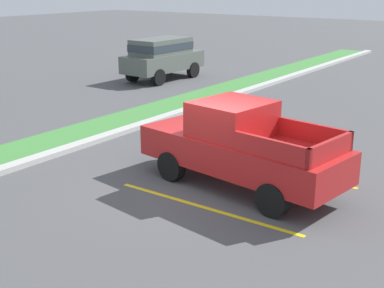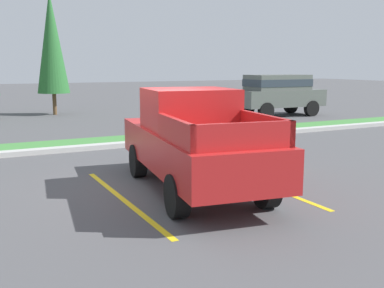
{
  "view_description": "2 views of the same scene",
  "coord_description": "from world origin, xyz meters",
  "px_view_note": "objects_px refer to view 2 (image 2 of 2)",
  "views": [
    {
      "loc": [
        -9.89,
        -6.65,
        4.84
      ],
      "look_at": [
        -0.19,
        0.29,
        1.13
      ],
      "focal_mm": 49.09,
      "sensor_mm": 36.0,
      "label": 1
    },
    {
      "loc": [
        -3.7,
        -8.92,
        2.58
      ],
      "look_at": [
        1.06,
        0.43,
        0.78
      ],
      "focal_mm": 43.12,
      "sensor_mm": 36.0,
      "label": 2
    }
  ],
  "objects_px": {
    "cypress_tree_right_inner": "(52,43)",
    "traffic_cone": "(293,159)",
    "pickup_truck_main": "(193,141)",
    "suv_distant": "(279,92)"
  },
  "relations": [
    {
      "from": "cypress_tree_right_inner",
      "to": "traffic_cone",
      "type": "height_order",
      "value": "cypress_tree_right_inner"
    },
    {
      "from": "pickup_truck_main",
      "to": "traffic_cone",
      "type": "height_order",
      "value": "pickup_truck_main"
    },
    {
      "from": "pickup_truck_main",
      "to": "cypress_tree_right_inner",
      "type": "distance_m",
      "value": 16.71
    },
    {
      "from": "pickup_truck_main",
      "to": "cypress_tree_right_inner",
      "type": "relative_size",
      "value": 0.86
    },
    {
      "from": "pickup_truck_main",
      "to": "suv_distant",
      "type": "distance_m",
      "value": 14.89
    },
    {
      "from": "suv_distant",
      "to": "traffic_cone",
      "type": "distance_m",
      "value": 12.63
    },
    {
      "from": "pickup_truck_main",
      "to": "suv_distant",
      "type": "relative_size",
      "value": 1.17
    },
    {
      "from": "pickup_truck_main",
      "to": "cypress_tree_right_inner",
      "type": "height_order",
      "value": "cypress_tree_right_inner"
    },
    {
      "from": "pickup_truck_main",
      "to": "traffic_cone",
      "type": "distance_m",
      "value": 3.14
    },
    {
      "from": "cypress_tree_right_inner",
      "to": "traffic_cone",
      "type": "distance_m",
      "value": 16.62
    }
  ]
}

